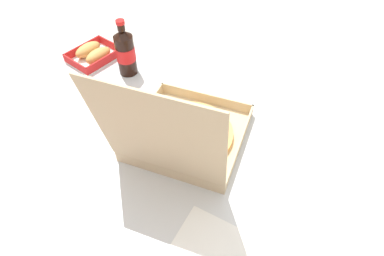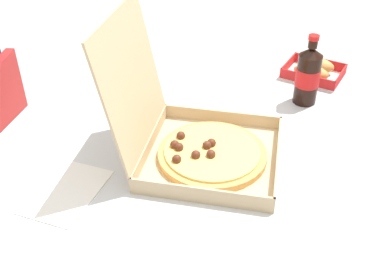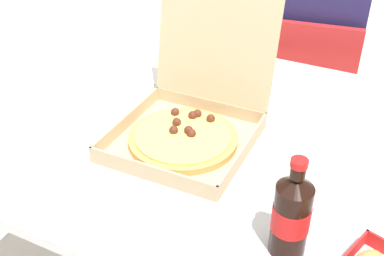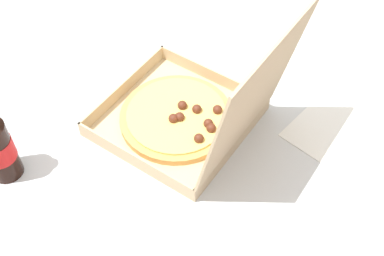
# 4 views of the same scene
# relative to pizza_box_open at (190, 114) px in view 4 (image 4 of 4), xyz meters

# --- Properties ---
(dining_table) EXTENTS (1.27, 1.04, 0.73)m
(dining_table) POSITION_rel_pizza_box_open_xyz_m (0.04, 0.05, -0.12)
(dining_table) COLOR silver
(dining_table) RESTS_ON ground_plane
(pizza_box_open) EXTENTS (0.35, 0.42, 0.38)m
(pizza_box_open) POSITION_rel_pizza_box_open_xyz_m (0.00, 0.00, 0.00)
(pizza_box_open) COLOR tan
(pizza_box_open) RESTS_ON dining_table
(paper_menu) EXTENTS (0.23, 0.18, 0.00)m
(paper_menu) POSITION_rel_pizza_box_open_xyz_m (-0.20, 0.28, -0.05)
(paper_menu) COLOR white
(paper_menu) RESTS_ON dining_table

